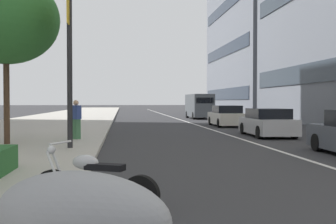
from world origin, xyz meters
The scene contains 10 objects.
sidewalk_right_plaza centered at (30.00, 11.13, 0.07)m, with size 160.00×9.72×0.15m, color #B2ADA3.
lane_centre_stripe centered at (35.00, 0.00, 0.00)m, with size 110.00×0.16×0.01m, color silver.
motorcycle_second_in_row centered at (2.38, 5.94, 0.56)m, with size 1.52×2.12×1.04m.
motorcycle_nearest_camera centered at (4.86, 5.95, 0.41)m, with size 1.08×2.04×1.08m.
car_mid_block_traffic centered at (18.42, -1.74, 0.66)m, with size 4.31×1.95×1.39m.
car_far_down_avenue centered at (27.14, -1.82, 0.69)m, with size 4.67×1.94×1.46m.
delivery_van_ahead centered at (40.14, -2.27, 1.32)m, with size 5.51×2.13×2.47m.
street_lamp_with_banners centered at (12.79, 6.95, 4.99)m, with size 1.26×2.34×8.02m.
street_tree_far_plaza centered at (14.36, 9.80, 4.81)m, with size 3.94×3.94×6.35m.
pedestrian_on_plaza centered at (16.20, 7.44, 0.98)m, with size 0.46×0.47×1.65m.
Camera 1 is at (-1.98, 5.49, 1.75)m, focal length 45.07 mm.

